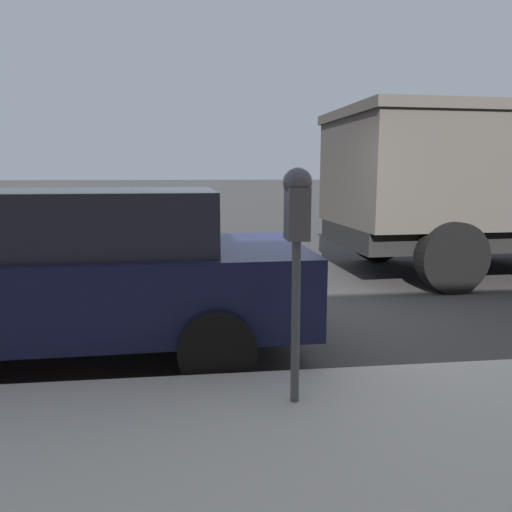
{
  "coord_description": "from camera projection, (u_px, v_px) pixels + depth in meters",
  "views": [
    {
      "loc": [
        -5.91,
        0.79,
        1.74
      ],
      "look_at": [
        -2.56,
        0.37,
        1.17
      ],
      "focal_mm": 35.0,
      "sensor_mm": 36.0,
      "label": 1
    }
  ],
  "objects": [
    {
      "name": "car_navy",
      "position": [
        56.0,
        270.0,
        4.68
      ],
      "size": [
        2.25,
        4.86,
        1.57
      ],
      "rotation": [
        0.0,
        0.0,
        0.03
      ],
      "color": "#14193D",
      "rests_on": "ground_plane"
    },
    {
      "name": "parking_meter",
      "position": [
        297.0,
        225.0,
        3.24
      ],
      "size": [
        0.21,
        0.19,
        1.59
      ],
      "color": "#4C5156",
      "rests_on": "sidewalk"
    },
    {
      "name": "ground_plane",
      "position": [
        260.0,
        314.0,
        6.16
      ],
      "size": [
        220.0,
        220.0,
        0.0
      ],
      "primitive_type": "plane",
      "color": "#3D3A3A"
    }
  ]
}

